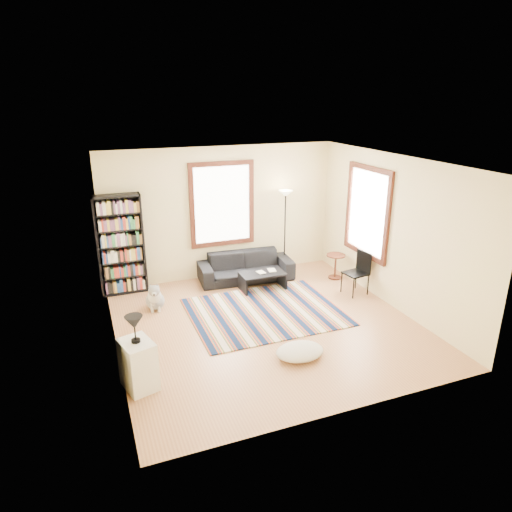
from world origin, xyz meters
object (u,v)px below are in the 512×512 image
object	(u,v)px
floor_lamp	(285,232)
dog	(155,295)
bookshelf	(121,245)
floor_cushion	(300,351)
coffee_table	(262,281)
side_table	(335,266)
folding_chair	(355,273)
white_cabinet	(138,365)
sofa	(246,267)

from	to	relation	value
floor_lamp	dog	size ratio (longest dim) A/B	3.45
bookshelf	dog	bearing A→B (deg)	-65.88
floor_cushion	floor_lamp	size ratio (longest dim) A/B	0.41
coffee_table	side_table	xyz separation A→B (m)	(1.69, -0.02, 0.09)
floor_lamp	folding_chair	bearing A→B (deg)	-62.14
folding_chair	white_cabinet	xyz separation A→B (m)	(-4.45, -1.61, -0.08)
folding_chair	coffee_table	bearing A→B (deg)	143.93
sofa	dog	xyz separation A→B (m)	(-2.06, -0.72, -0.02)
bookshelf	floor_cushion	xyz separation A→B (m)	(2.22, -3.47, -0.91)
sofa	folding_chair	distance (m)	2.32
floor_cushion	side_table	world-z (taller)	side_table
white_cabinet	side_table	bearing A→B (deg)	12.77
sofa	floor_cushion	bearing A→B (deg)	-90.85
side_table	folding_chair	xyz separation A→B (m)	(-0.05, -0.84, 0.16)
coffee_table	dog	world-z (taller)	dog
floor_cushion	white_cabinet	xyz separation A→B (m)	(-2.38, 0.11, 0.26)
folding_chair	dog	distance (m)	3.92
bookshelf	white_cabinet	distance (m)	3.42
folding_chair	side_table	bearing A→B (deg)	78.30
floor_lamp	white_cabinet	bearing A→B (deg)	-138.67
bookshelf	coffee_table	size ratio (longest dim) A/B	2.22
bookshelf	folding_chair	bearing A→B (deg)	-22.12
sofa	folding_chair	size ratio (longest dim) A/B	2.33
sofa	floor_lamp	world-z (taller)	floor_lamp
bookshelf	side_table	bearing A→B (deg)	-11.70
side_table	folding_chair	world-z (taller)	folding_chair
floor_cushion	bookshelf	bearing A→B (deg)	122.61
sofa	coffee_table	xyz separation A→B (m)	(0.14, -0.61, -0.11)
coffee_table	floor_lamp	distance (m)	1.31
folding_chair	white_cabinet	size ratio (longest dim) A/B	1.23
bookshelf	floor_cushion	distance (m)	4.21
floor_cushion	dog	distance (m)	3.05
floor_cushion	side_table	bearing A→B (deg)	50.41
bookshelf	dog	distance (m)	1.31
white_cabinet	dog	distance (m)	2.44
side_table	dog	size ratio (longest dim) A/B	1.00
sofa	bookshelf	bearing A→B (deg)	178.21
bookshelf	side_table	size ratio (longest dim) A/B	3.70
floor_lamp	side_table	bearing A→B (deg)	-39.58
bookshelf	side_table	world-z (taller)	bookshelf
coffee_table	floor_lamp	world-z (taller)	floor_lamp
sofa	white_cabinet	bearing A→B (deg)	-126.52
sofa	white_cabinet	world-z (taller)	white_cabinet
side_table	dog	world-z (taller)	same
side_table	folding_chair	size ratio (longest dim) A/B	0.63
bookshelf	folding_chair	distance (m)	4.67
bookshelf	white_cabinet	world-z (taller)	bookshelf
folding_chair	dog	bearing A→B (deg)	160.66
sofa	bookshelf	xyz separation A→B (m)	(-2.51, 0.27, 0.71)
folding_chair	bookshelf	bearing A→B (deg)	149.57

